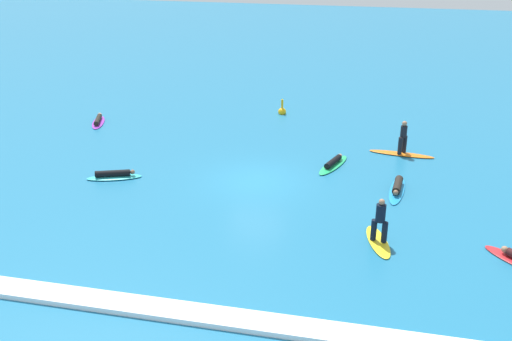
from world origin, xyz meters
name	(u,v)px	position (x,y,z in m)	size (l,w,h in m)	color
ground_plane	(256,181)	(0.00, 0.00, 0.00)	(120.00, 120.00, 0.00)	#1E6B93
surfer_on_yellow_board	(379,230)	(5.58, -4.47, 0.53)	(1.30, 2.51, 1.78)	yellow
surfer_on_orange_board	(402,146)	(6.50, 4.67, 0.46)	(3.26, 0.94, 1.79)	orange
surfer_on_green_board	(333,163)	(3.27, 2.49, 0.13)	(1.56, 2.88, 0.38)	#23B266
surfer_on_purple_board	(98,121)	(-10.78, 6.06, 0.13)	(1.41, 2.51, 0.36)	purple
surfer_on_teal_board	(114,175)	(-6.41, -1.15, 0.15)	(2.56, 1.48, 0.40)	#33C6CC
surfer_on_blue_board	(397,188)	(6.27, 0.26, 0.16)	(0.93, 3.12, 0.43)	#1E8CD1
marker_buoy	(282,111)	(-0.58, 10.10, 0.16)	(0.49, 0.49, 1.03)	yellow
wave_crest	(184,313)	(0.00, -10.07, 0.09)	(18.75, 0.90, 0.18)	white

